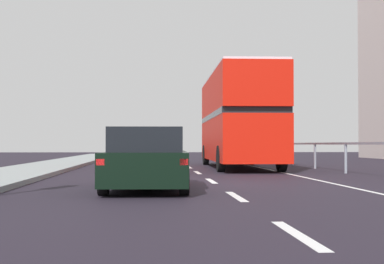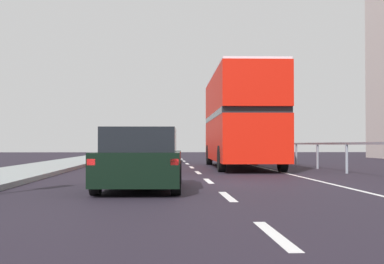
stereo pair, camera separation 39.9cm
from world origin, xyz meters
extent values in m
cube|color=black|center=(0.00, 0.00, -0.05)|extent=(74.28, 120.00, 0.10)
cube|color=silver|center=(0.00, -8.17, 0.00)|extent=(0.16, 2.15, 0.01)
cube|color=silver|center=(0.00, -3.42, 0.00)|extent=(0.16, 2.15, 0.01)
cube|color=silver|center=(0.00, 1.34, 0.00)|extent=(0.16, 2.15, 0.01)
cube|color=silver|center=(0.00, 6.10, 0.00)|extent=(0.16, 2.15, 0.01)
cube|color=silver|center=(0.00, 10.85, 0.00)|extent=(0.16, 2.15, 0.01)
cube|color=silver|center=(0.00, 15.61, 0.00)|extent=(0.16, 2.15, 0.01)
cube|color=silver|center=(0.00, 20.36, 0.00)|extent=(0.16, 2.15, 0.01)
cube|color=silver|center=(0.00, 25.12, 0.00)|extent=(0.16, 2.15, 0.01)
cube|color=silver|center=(0.00, 29.87, 0.00)|extent=(0.16, 2.15, 0.01)
cube|color=silver|center=(3.13, 9.00, 0.00)|extent=(0.12, 46.00, 0.01)
cube|color=gray|center=(5.29, 9.00, 1.08)|extent=(0.08, 42.00, 0.08)
cylinder|color=gray|center=(5.29, 5.18, 0.54)|extent=(0.10, 0.10, 1.08)
cylinder|color=gray|center=(5.29, 9.00, 0.54)|extent=(0.10, 0.10, 1.08)
cylinder|color=gray|center=(5.29, 12.82, 0.54)|extent=(0.10, 0.10, 1.08)
cylinder|color=gray|center=(5.29, 16.64, 0.54)|extent=(0.10, 0.10, 1.08)
cylinder|color=gray|center=(5.29, 20.45, 0.54)|extent=(0.10, 0.10, 1.08)
cylinder|color=gray|center=(5.29, 24.27, 0.54)|extent=(0.10, 0.10, 1.08)
cylinder|color=gray|center=(5.29, 28.09, 0.54)|extent=(0.10, 0.10, 1.08)
cube|color=red|center=(2.14, 10.09, 1.25)|extent=(2.72, 10.51, 1.81)
cube|color=black|center=(2.14, 10.09, 2.28)|extent=(2.73, 10.10, 0.24)
cube|color=red|center=(2.14, 10.09, 3.23)|extent=(2.72, 10.51, 1.66)
cube|color=silver|center=(2.14, 10.09, 4.11)|extent=(2.67, 10.30, 0.10)
cube|color=black|center=(2.25, 15.30, 1.34)|extent=(2.27, 0.08, 1.26)
cube|color=yellow|center=(2.25, 15.30, 3.64)|extent=(1.51, 0.07, 0.28)
cylinder|color=black|center=(1.06, 13.95, 0.50)|extent=(0.30, 1.01, 1.00)
cylinder|color=black|center=(3.38, 13.90, 0.50)|extent=(0.30, 1.01, 1.00)
cylinder|color=black|center=(0.92, 6.48, 0.50)|extent=(0.30, 1.01, 1.00)
cylinder|color=black|center=(3.23, 6.44, 0.50)|extent=(0.30, 1.01, 1.00)
cube|color=black|center=(-1.79, -1.48, 0.53)|extent=(1.97, 4.59, 0.70)
cube|color=black|center=(-1.80, -1.71, 1.15)|extent=(1.68, 2.55, 0.54)
cube|color=red|center=(-2.68, -3.69, 0.70)|extent=(0.16, 0.07, 0.12)
cube|color=red|center=(-1.07, -3.75, 0.70)|extent=(0.16, 0.07, 0.12)
cylinder|color=black|center=(-2.56, 0.11, 0.32)|extent=(0.22, 0.65, 0.64)
cylinder|color=black|center=(-0.91, 0.05, 0.32)|extent=(0.22, 0.65, 0.64)
cylinder|color=black|center=(-2.67, -3.02, 0.32)|extent=(0.22, 0.65, 0.64)
cylinder|color=black|center=(-1.02, -3.08, 0.32)|extent=(0.22, 0.65, 0.64)
cube|color=black|center=(-1.56, 18.46, 0.49)|extent=(1.89, 4.19, 0.62)
cube|color=black|center=(-1.56, 18.25, 1.07)|extent=(1.63, 2.32, 0.54)
cube|color=red|center=(-2.32, 16.40, 0.64)|extent=(0.16, 0.06, 0.12)
cube|color=red|center=(-0.72, 16.43, 0.64)|extent=(0.16, 0.06, 0.12)
cylinder|color=black|center=(-2.41, 19.82, 0.32)|extent=(0.21, 0.64, 0.64)
cylinder|color=black|center=(-0.77, 19.86, 0.32)|extent=(0.21, 0.64, 0.64)
cylinder|color=black|center=(-2.35, 17.07, 0.32)|extent=(0.21, 0.64, 0.64)
cylinder|color=black|center=(-0.71, 17.10, 0.32)|extent=(0.21, 0.64, 0.64)
camera|label=1|loc=(-1.68, -14.56, 1.05)|focal=52.44mm
camera|label=2|loc=(-1.28, -14.59, 1.05)|focal=52.44mm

